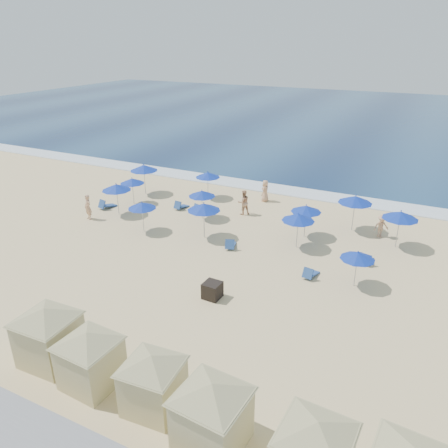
{
  "coord_description": "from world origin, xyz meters",
  "views": [
    {
      "loc": [
        9.71,
        -18.89,
        12.27
      ],
      "look_at": [
        -1.17,
        3.0,
        1.75
      ],
      "focal_mm": 35.0,
      "sensor_mm": 36.0,
      "label": 1
    }
  ],
  "objects_px": {
    "trash_bin": "(212,290)",
    "cabana_4": "(315,445)",
    "umbrella_8": "(298,217)",
    "umbrella_5": "(202,193)",
    "beachgoer_1": "(243,202)",
    "umbrella_2": "(144,168)",
    "cabana_0": "(47,328)",
    "umbrella_6": "(204,207)",
    "beachgoer_2": "(381,226)",
    "umbrella_0": "(132,181)",
    "cabana_3": "(212,407)",
    "cabana_2": "(153,375)",
    "umbrella_4": "(208,175)",
    "umbrella_3": "(142,205)",
    "umbrella_7": "(306,209)",
    "umbrella_1": "(116,187)",
    "umbrella_11": "(358,256)",
    "umbrella_9": "(355,199)",
    "beachgoer_0": "(88,207)",
    "cabana_1": "(89,352)"
  },
  "relations": [
    {
      "from": "trash_bin",
      "to": "cabana_4",
      "type": "distance_m",
      "value": 10.61
    },
    {
      "from": "trash_bin",
      "to": "umbrella_8",
      "type": "distance_m",
      "value": 7.94
    },
    {
      "from": "umbrella_5",
      "to": "beachgoer_1",
      "type": "distance_m",
      "value": 3.3
    },
    {
      "from": "umbrella_8",
      "to": "beachgoer_1",
      "type": "relative_size",
      "value": 1.25
    },
    {
      "from": "cabana_4",
      "to": "umbrella_2",
      "type": "height_order",
      "value": "cabana_4"
    },
    {
      "from": "cabana_0",
      "to": "umbrella_6",
      "type": "distance_m",
      "value": 13.3
    },
    {
      "from": "cabana_4",
      "to": "beachgoer_2",
      "type": "xyz_separation_m",
      "value": [
        -0.79,
        19.02,
        -0.75
      ]
    },
    {
      "from": "cabana_0",
      "to": "umbrella_0",
      "type": "relative_size",
      "value": 2.04
    },
    {
      "from": "cabana_3",
      "to": "umbrella_8",
      "type": "distance_m",
      "value": 15.33
    },
    {
      "from": "cabana_2",
      "to": "umbrella_4",
      "type": "bearing_deg",
      "value": 113.39
    },
    {
      "from": "cabana_3",
      "to": "umbrella_6",
      "type": "height_order",
      "value": "cabana_3"
    },
    {
      "from": "umbrella_4",
      "to": "beachgoer_1",
      "type": "xyz_separation_m",
      "value": [
        4.08,
        -2.0,
        -1.04
      ]
    },
    {
      "from": "umbrella_5",
      "to": "umbrella_3",
      "type": "bearing_deg",
      "value": -123.21
    },
    {
      "from": "umbrella_7",
      "to": "beachgoer_2",
      "type": "relative_size",
      "value": 1.46
    },
    {
      "from": "cabana_2",
      "to": "umbrella_2",
      "type": "relative_size",
      "value": 1.54
    },
    {
      "from": "umbrella_1",
      "to": "beachgoer_2",
      "type": "bearing_deg",
      "value": 13.89
    },
    {
      "from": "umbrella_11",
      "to": "cabana_0",
      "type": "bearing_deg",
      "value": -130.86
    },
    {
      "from": "cabana_3",
      "to": "umbrella_8",
      "type": "height_order",
      "value": "cabana_3"
    },
    {
      "from": "umbrella_9",
      "to": "beachgoer_1",
      "type": "distance_m",
      "value": 8.03
    },
    {
      "from": "umbrella_1",
      "to": "beachgoer_2",
      "type": "distance_m",
      "value": 18.76
    },
    {
      "from": "cabana_3",
      "to": "cabana_2",
      "type": "bearing_deg",
      "value": 170.34
    },
    {
      "from": "umbrella_4",
      "to": "beachgoer_0",
      "type": "bearing_deg",
      "value": -125.35
    },
    {
      "from": "cabana_4",
      "to": "beachgoer_1",
      "type": "distance_m",
      "value": 21.49
    },
    {
      "from": "cabana_0",
      "to": "umbrella_7",
      "type": "xyz_separation_m",
      "value": [
        5.7,
        16.38,
        0.38
      ]
    },
    {
      "from": "cabana_0",
      "to": "umbrella_1",
      "type": "relative_size",
      "value": 1.82
    },
    {
      "from": "cabana_3",
      "to": "umbrella_11",
      "type": "xyz_separation_m",
      "value": [
        2.18,
        12.09,
        0.21
      ]
    },
    {
      "from": "cabana_4",
      "to": "umbrella_6",
      "type": "distance_m",
      "value": 17.8
    },
    {
      "from": "trash_bin",
      "to": "beachgoer_0",
      "type": "bearing_deg",
      "value": 160.48
    },
    {
      "from": "umbrella_3",
      "to": "umbrella_5",
      "type": "height_order",
      "value": "umbrella_5"
    },
    {
      "from": "cabana_3",
      "to": "umbrella_11",
      "type": "relative_size",
      "value": 2.12
    },
    {
      "from": "umbrella_6",
      "to": "umbrella_11",
      "type": "relative_size",
      "value": 1.19
    },
    {
      "from": "umbrella_6",
      "to": "beachgoer_2",
      "type": "bearing_deg",
      "value": 26.62
    },
    {
      "from": "trash_bin",
      "to": "umbrella_5",
      "type": "bearing_deg",
      "value": 124.25
    },
    {
      "from": "umbrella_11",
      "to": "beachgoer_2",
      "type": "height_order",
      "value": "umbrella_11"
    },
    {
      "from": "umbrella_4",
      "to": "beachgoer_1",
      "type": "height_order",
      "value": "umbrella_4"
    },
    {
      "from": "cabana_3",
      "to": "beachgoer_2",
      "type": "distance_m",
      "value": 19.32
    },
    {
      "from": "cabana_0",
      "to": "beachgoer_0",
      "type": "relative_size",
      "value": 2.38
    },
    {
      "from": "beachgoer_1",
      "to": "umbrella_7",
      "type": "bearing_deg",
      "value": 117.33
    },
    {
      "from": "umbrella_8",
      "to": "umbrella_0",
      "type": "bearing_deg",
      "value": 172.72
    },
    {
      "from": "umbrella_2",
      "to": "umbrella_7",
      "type": "bearing_deg",
      "value": -9.21
    },
    {
      "from": "umbrella_7",
      "to": "cabana_3",
      "type": "bearing_deg",
      "value": -83.14
    },
    {
      "from": "cabana_4",
      "to": "umbrella_7",
      "type": "relative_size",
      "value": 1.87
    },
    {
      "from": "cabana_0",
      "to": "beachgoer_0",
      "type": "distance_m",
      "value": 15.39
    },
    {
      "from": "umbrella_4",
      "to": "umbrella_8",
      "type": "relative_size",
      "value": 0.97
    },
    {
      "from": "umbrella_5",
      "to": "beachgoer_1",
      "type": "bearing_deg",
      "value": 41.66
    },
    {
      "from": "umbrella_1",
      "to": "umbrella_4",
      "type": "height_order",
      "value": "umbrella_1"
    },
    {
      "from": "cabana_4",
      "to": "umbrella_6",
      "type": "xyz_separation_m",
      "value": [
        -11.23,
        13.79,
        0.62
      ]
    },
    {
      "from": "umbrella_0",
      "to": "beachgoer_1",
      "type": "bearing_deg",
      "value": 11.76
    },
    {
      "from": "trash_bin",
      "to": "cabana_1",
      "type": "height_order",
      "value": "cabana_1"
    },
    {
      "from": "cabana_0",
      "to": "umbrella_2",
      "type": "xyz_separation_m",
      "value": [
        -8.89,
        18.74,
        0.67
      ]
    }
  ]
}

